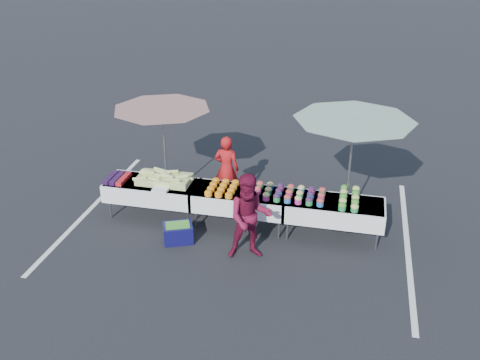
% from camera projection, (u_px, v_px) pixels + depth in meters
% --- Properties ---
extents(ground, '(80.00, 80.00, 0.00)m').
position_uv_depth(ground, '(240.00, 225.00, 10.59)').
color(ground, black).
extents(stripe_left, '(0.10, 5.00, 0.00)m').
position_uv_depth(stripe_left, '(92.00, 207.00, 11.23)').
color(stripe_left, silver).
rests_on(stripe_left, ground).
extents(stripe_right, '(0.10, 5.00, 0.00)m').
position_uv_depth(stripe_right, '(407.00, 245.00, 9.95)').
color(stripe_right, silver).
rests_on(stripe_right, ground).
extents(table_left, '(1.86, 0.81, 0.75)m').
position_uv_depth(table_left, '(152.00, 190.00, 10.69)').
color(table_left, white).
rests_on(table_left, ground).
extents(table_center, '(1.86, 0.81, 0.75)m').
position_uv_depth(table_center, '(240.00, 199.00, 10.33)').
color(table_center, white).
rests_on(table_center, ground).
extents(table_right, '(1.86, 0.81, 0.75)m').
position_uv_depth(table_right, '(334.00, 210.00, 9.97)').
color(table_right, white).
rests_on(table_right, ground).
extents(berry_punnets, '(0.40, 0.54, 0.08)m').
position_uv_depth(berry_punnets, '(117.00, 178.00, 10.69)').
color(berry_punnets, black).
rests_on(berry_punnets, table_left).
extents(corn_pile, '(1.16, 0.57, 0.26)m').
position_uv_depth(corn_pile, '(164.00, 178.00, 10.57)').
color(corn_pile, '#B0D56D').
rests_on(corn_pile, table_left).
extents(plastic_bags, '(0.30, 0.25, 0.05)m').
position_uv_depth(plastic_bags, '(161.00, 189.00, 10.29)').
color(plastic_bags, white).
rests_on(plastic_bags, table_left).
extents(carrot_bowls, '(0.55, 0.69, 0.11)m').
position_uv_depth(carrot_bowls, '(222.00, 188.00, 10.30)').
color(carrot_bowls, orange).
rests_on(carrot_bowls, table_center).
extents(potato_cups, '(1.34, 0.58, 0.16)m').
position_uv_depth(potato_cups, '(289.00, 193.00, 10.03)').
color(potato_cups, '#2665B1').
rests_on(potato_cups, table_right).
extents(bean_baskets, '(0.36, 0.86, 0.15)m').
position_uv_depth(bean_baskets, '(349.00, 198.00, 9.88)').
color(bean_baskets, '#20823E').
rests_on(bean_baskets, table_right).
extents(vendor, '(0.54, 0.37, 1.46)m').
position_uv_depth(vendor, '(227.00, 169.00, 11.24)').
color(vendor, '#A71316').
rests_on(vendor, ground).
extents(customer, '(0.92, 0.81, 1.61)m').
position_uv_depth(customer, '(250.00, 217.00, 9.28)').
color(customer, maroon).
rests_on(customer, ground).
extents(umbrella_left, '(2.02, 2.02, 2.05)m').
position_uv_depth(umbrella_left, '(162.00, 116.00, 10.83)').
color(umbrella_left, black).
rests_on(umbrella_left, ground).
extents(umbrella_right, '(2.27, 2.27, 2.26)m').
position_uv_depth(umbrella_right, '(353.00, 129.00, 9.63)').
color(umbrella_right, black).
rests_on(umbrella_right, ground).
extents(storage_bin, '(0.65, 0.57, 0.35)m').
position_uv_depth(storage_bin, '(178.00, 233.00, 10.00)').
color(storage_bin, '#0E0D42').
rests_on(storage_bin, ground).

